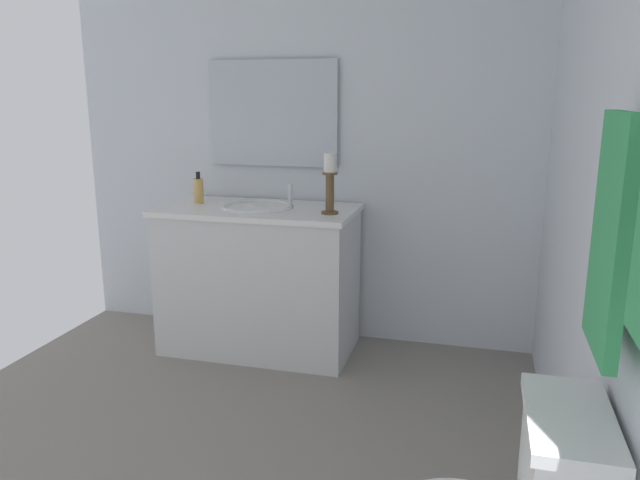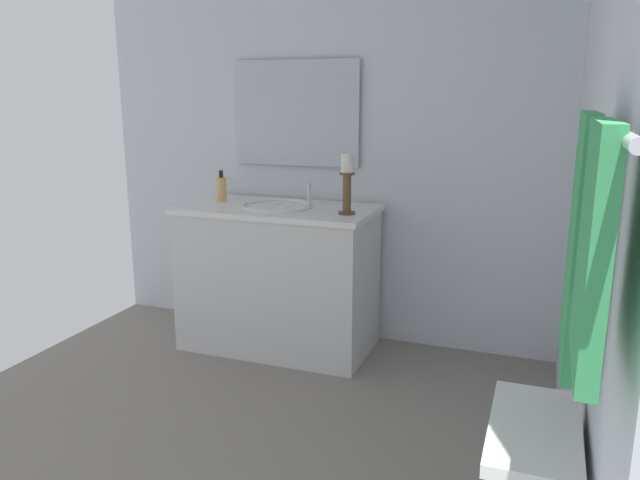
# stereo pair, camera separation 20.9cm
# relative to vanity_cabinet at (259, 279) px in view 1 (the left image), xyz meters

# --- Properties ---
(floor) EXTENTS (2.62, 2.79, 0.02)m
(floor) POSITION_rel_vanity_cabinet_xyz_m (0.99, 0.15, -0.43)
(floor) COLOR gray
(floor) RESTS_ON ground
(wall_back) EXTENTS (2.62, 0.04, 2.45)m
(wall_back) POSITION_rel_vanity_cabinet_xyz_m (0.99, 1.55, 0.81)
(wall_back) COLOR silver
(wall_back) RESTS_ON ground
(wall_left) EXTENTS (0.04, 2.79, 2.45)m
(wall_left) POSITION_rel_vanity_cabinet_xyz_m (-0.33, 0.15, 0.81)
(wall_left) COLOR silver
(wall_left) RESTS_ON ground
(vanity_cabinet) EXTENTS (0.58, 1.10, 0.83)m
(vanity_cabinet) POSITION_rel_vanity_cabinet_xyz_m (0.00, 0.00, 0.00)
(vanity_cabinet) COLOR silver
(vanity_cabinet) RESTS_ON ground
(sink_basin) EXTENTS (0.40, 0.40, 0.24)m
(sink_basin) POSITION_rel_vanity_cabinet_xyz_m (0.00, 0.00, 0.37)
(sink_basin) COLOR white
(sink_basin) RESTS_ON vanity_cabinet
(mirror) EXTENTS (0.02, 0.77, 0.60)m
(mirror) POSITION_rel_vanity_cabinet_xyz_m (-0.28, 0.00, 0.91)
(mirror) COLOR silver
(candle_holder_tall) EXTENTS (0.09, 0.09, 0.32)m
(candle_holder_tall) POSITION_rel_vanity_cabinet_xyz_m (0.07, 0.43, 0.58)
(candle_holder_tall) COLOR brown
(candle_holder_tall) RESTS_ON vanity_cabinet
(soap_bottle) EXTENTS (0.06, 0.06, 0.18)m
(soap_bottle) POSITION_rel_vanity_cabinet_xyz_m (-0.05, -0.38, 0.49)
(soap_bottle) COLOR #E5B259
(soap_bottle) RESTS_ON vanity_cabinet
(towel_near_vanity) EXTENTS (0.28, 0.03, 0.52)m
(towel_near_vanity) POSITION_rel_vanity_cabinet_xyz_m (1.75, 1.47, 0.73)
(towel_near_vanity) COLOR #389E59
(towel_near_vanity) RESTS_ON towel_bar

